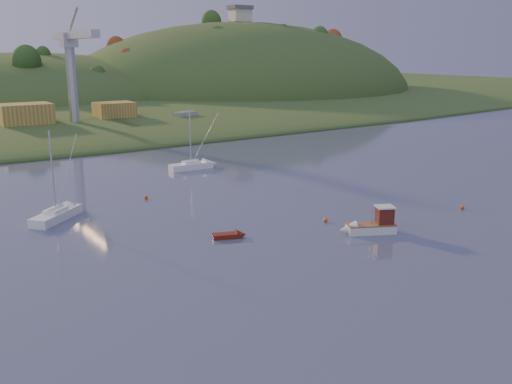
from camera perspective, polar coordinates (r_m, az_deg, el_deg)
shore_slope at (r=181.10m, az=-22.36°, el=7.03°), size 640.00×150.00×7.00m
hill_center at (r=227.00m, az=-22.33°, el=8.24°), size 140.00×120.00×36.00m
hill_right at (r=245.57m, az=-1.56°, el=9.63°), size 150.00×130.00×60.00m
hilltop_house at (r=245.29m, az=-1.61°, el=17.44°), size 9.00×7.00×6.45m
hillside_trees at (r=200.62m, az=-23.59°, el=7.50°), size 280.00×50.00×32.00m
wharf at (r=140.83m, az=-16.66°, el=6.27°), size 42.00×16.00×2.40m
shed_west at (r=138.09m, az=-22.06°, el=7.20°), size 11.00×8.00×4.80m
shed_east at (r=144.92m, az=-13.96°, el=7.92°), size 9.00×7.00×4.00m
dock_crane at (r=135.41m, az=-17.89°, el=12.69°), size 3.20×28.00×20.30m
fishing_boat at (r=61.21m, az=11.09°, el=-3.29°), size 6.20×4.32×3.82m
sailboat_near at (r=68.52m, az=-19.36°, el=-2.12°), size 7.01×6.48×10.20m
sailboat_far at (r=92.96m, az=-6.51°, el=2.69°), size 7.19×2.42×9.86m
red_tender at (r=58.91m, az=-2.27°, el=-4.34°), size 3.66×2.29×1.18m
work_vessel at (r=146.21m, az=-7.10°, el=7.05°), size 15.09×8.55×3.67m
buoy_1 at (r=64.51m, az=6.96°, el=-2.78°), size 0.50×0.50×0.50m
buoy_3 at (r=75.23m, az=-10.95°, el=-0.50°), size 0.50×0.50×0.50m
buoy_4 at (r=73.53m, az=19.94°, el=-1.44°), size 0.50×0.50×0.50m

